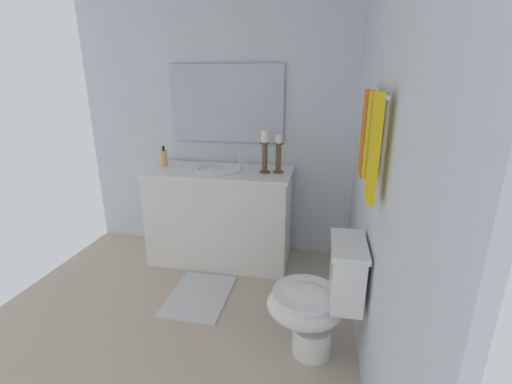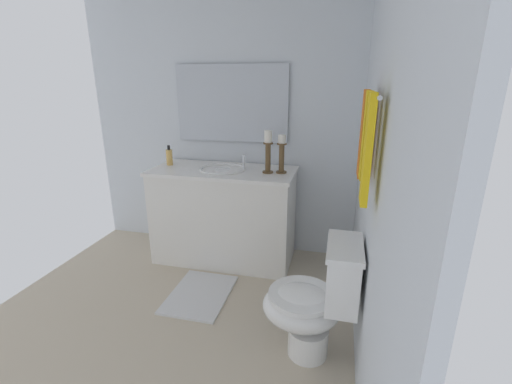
% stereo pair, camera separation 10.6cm
% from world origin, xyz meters
% --- Properties ---
extents(floor, '(2.53, 2.56, 0.02)m').
position_xyz_m(floor, '(0.00, 0.00, -0.01)').
color(floor, beige).
rests_on(floor, ground).
extents(wall_back, '(2.53, 0.04, 2.45)m').
position_xyz_m(wall_back, '(0.00, 1.28, 1.23)').
color(wall_back, silver).
rests_on(wall_back, ground).
extents(wall_left, '(0.04, 2.56, 2.45)m').
position_xyz_m(wall_left, '(-1.27, 0.00, 1.23)').
color(wall_left, silver).
rests_on(wall_left, ground).
extents(vanity_cabinet, '(0.58, 1.26, 0.85)m').
position_xyz_m(vanity_cabinet, '(-0.94, 0.11, 0.43)').
color(vanity_cabinet, white).
rests_on(vanity_cabinet, ground).
extents(sink_basin, '(0.40, 0.40, 0.24)m').
position_xyz_m(sink_basin, '(-0.94, 0.11, 0.81)').
color(sink_basin, white).
rests_on(sink_basin, vanity_cabinet).
extents(mirror, '(0.02, 1.03, 0.67)m').
position_xyz_m(mirror, '(-1.22, 0.11, 1.39)').
color(mirror, silver).
extents(candle_holder_tall, '(0.09, 0.09, 0.32)m').
position_xyz_m(candle_holder_tall, '(-0.95, 0.62, 1.02)').
color(candle_holder_tall, brown).
rests_on(candle_holder_tall, vanity_cabinet).
extents(candle_holder_short, '(0.09, 0.09, 0.35)m').
position_xyz_m(candle_holder_short, '(-0.92, 0.51, 1.04)').
color(candle_holder_short, brown).
rests_on(candle_holder_short, vanity_cabinet).
extents(soap_bottle, '(0.06, 0.06, 0.18)m').
position_xyz_m(soap_bottle, '(-0.99, -0.41, 0.92)').
color(soap_bottle, '#E5B259').
rests_on(soap_bottle, vanity_cabinet).
extents(toilet, '(0.39, 0.54, 0.75)m').
position_xyz_m(toilet, '(0.09, 1.00, 0.37)').
color(toilet, white).
rests_on(toilet, ground).
extents(towel_bar, '(0.61, 0.02, 0.02)m').
position_xyz_m(towel_bar, '(0.06, 1.22, 1.52)').
color(towel_bar, silver).
extents(towel_near_vanity, '(0.16, 0.03, 0.47)m').
position_xyz_m(towel_near_vanity, '(-0.14, 1.20, 1.31)').
color(towel_near_vanity, orange).
rests_on(towel_near_vanity, towel_bar).
extents(towel_center, '(0.11, 0.03, 0.43)m').
position_xyz_m(towel_center, '(0.06, 1.20, 1.33)').
color(towel_center, yellow).
rests_on(towel_center, towel_bar).
extents(towel_near_corner, '(0.14, 0.03, 0.49)m').
position_xyz_m(towel_near_corner, '(0.27, 1.20, 1.30)').
color(towel_near_corner, yellow).
rests_on(towel_near_corner, towel_bar).
extents(bath_mat, '(0.60, 0.44, 0.02)m').
position_xyz_m(bath_mat, '(-0.32, 0.11, 0.01)').
color(bath_mat, silver).
rests_on(bath_mat, ground).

